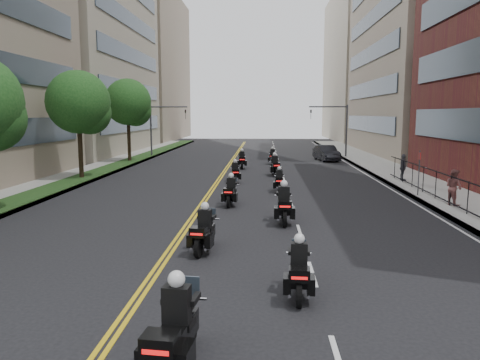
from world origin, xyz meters
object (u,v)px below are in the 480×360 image
object	(u,v)px
motorcycle_8	(242,161)
pedestrian_c	(403,167)
motorcycle_1	(299,272)
pedestrian_b	(454,187)
motorcycle_2	(204,232)
motorcycle_5	(279,182)
parked_sedan	(326,153)
motorcycle_3	(284,206)
motorcycle_7	(275,167)
motorcycle_4	(231,193)
motorcycle_6	(235,173)
motorcycle_0	(175,334)
motorcycle_9	(272,157)

from	to	relation	value
motorcycle_8	pedestrian_c	xyz separation A→B (m)	(11.34, -7.91, 0.38)
motorcycle_1	pedestrian_b	xyz separation A→B (m)	(8.53, 11.88, 0.40)
motorcycle_1	motorcycle_2	size ratio (longest dim) A/B	0.97
motorcycle_5	parked_sedan	xyz separation A→B (m)	(5.31, 19.01, 0.17)
motorcycle_3	motorcycle_2	bearing A→B (deg)	-123.64
motorcycle_5	motorcycle_8	bearing A→B (deg)	105.04
motorcycle_7	motorcycle_8	world-z (taller)	motorcycle_7
motorcycle_7	motorcycle_8	xyz separation A→B (m)	(-2.72, 4.60, -0.02)
motorcycle_1	motorcycle_5	distance (m)	16.42
motorcycle_1	motorcycle_4	size ratio (longest dim) A/B	0.98
motorcycle_8	pedestrian_c	distance (m)	13.83
pedestrian_b	motorcycle_8	bearing A→B (deg)	12.42
pedestrian_b	motorcycle_5	bearing A→B (deg)	39.81
motorcycle_6	pedestrian_c	xyz separation A→B (m)	(11.41, 0.35, 0.43)
motorcycle_7	pedestrian_b	size ratio (longest dim) A/B	1.33
motorcycle_4	pedestrian_c	world-z (taller)	pedestrian_c
motorcycle_8	motorcycle_2	bearing A→B (deg)	-94.36
motorcycle_0	parked_sedan	size ratio (longest dim) A/B	0.54
pedestrian_c	parked_sedan	bearing A→B (deg)	13.91
motorcycle_0	motorcycle_8	distance (m)	32.07
motorcycle_8	motorcycle_9	size ratio (longest dim) A/B	1.06
motorcycle_3	motorcycle_5	world-z (taller)	motorcycle_3
motorcycle_6	pedestrian_c	distance (m)	11.43
motorcycle_3	parked_sedan	bearing A→B (deg)	78.66
motorcycle_0	pedestrian_b	world-z (taller)	pedestrian_b
motorcycle_9	motorcycle_3	bearing A→B (deg)	-86.15
motorcycle_0	motorcycle_3	world-z (taller)	motorcycle_0
motorcycle_4	pedestrian_b	bearing A→B (deg)	3.77
motorcycle_7	parked_sedan	size ratio (longest dim) A/B	0.51
motorcycle_7	pedestrian_c	distance (m)	9.24
motorcycle_0	motorcycle_7	xyz separation A→B (m)	(2.42, 27.47, -0.04)
motorcycle_2	parked_sedan	xyz separation A→B (m)	(8.27, 31.60, 0.10)
motorcycle_9	motorcycle_4	bearing A→B (deg)	-93.41
motorcycle_2	motorcycle_5	size ratio (longest dim) A/B	1.11
parked_sedan	pedestrian_c	bearing A→B (deg)	-87.35
motorcycle_6	pedestrian_b	size ratio (longest dim) A/B	1.20
motorcycle_8	pedestrian_c	size ratio (longest dim) A/B	1.28
motorcycle_5	motorcycle_3	bearing A→B (deg)	-88.72
motorcycle_2	motorcycle_9	world-z (taller)	motorcycle_2
pedestrian_c	motorcycle_9	bearing A→B (deg)	38.72
motorcycle_7	motorcycle_6	bearing A→B (deg)	-134.46
motorcycle_3	motorcycle_0	bearing A→B (deg)	-101.82
motorcycle_0	motorcycle_4	size ratio (longest dim) A/B	1.13
motorcycle_6	pedestrian_b	world-z (taller)	pedestrian_b
motorcycle_9	pedestrian_c	distance (m)	14.42
motorcycle_4	pedestrian_c	xyz separation A→B (m)	(11.13, 8.45, 0.40)
motorcycle_0	motorcycle_8	xyz separation A→B (m)	(-0.31, 32.07, -0.06)
motorcycle_1	motorcycle_4	bearing A→B (deg)	105.64
motorcycle_6	motorcycle_8	bearing A→B (deg)	83.19
motorcycle_5	pedestrian_c	xyz separation A→B (m)	(8.51, 4.03, 0.46)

